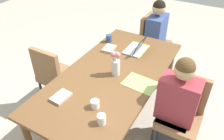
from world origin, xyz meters
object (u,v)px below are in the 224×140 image
object	(u,v)px
dining_table	(112,78)
flower_vase	(116,64)
laptop_head_right_left_near	(137,48)
chair_far_left_far	(54,73)
chair_head_right_left_near	(152,39)
chair_near_left_mid	(182,110)
coffee_mug_near_right	(101,119)
person_head_right_left_near	(155,41)
book_blue_cover	(61,97)
book_red_cover	(109,49)
coffee_mug_near_left	(109,38)
coffee_mug_centre_left	(95,104)
person_near_left_mid	(175,111)

from	to	relation	value
dining_table	flower_vase	world-z (taller)	flower_vase
laptop_head_right_left_near	chair_far_left_far	bearing A→B (deg)	129.31
chair_head_right_left_near	laptop_head_right_left_near	distance (m)	0.87
chair_near_left_mid	coffee_mug_near_right	xyz separation A→B (m)	(-0.75, 0.56, 0.28)
chair_head_right_left_near	person_head_right_left_near	size ratio (longest dim) A/B	0.75
flower_vase	book_blue_cover	xyz separation A→B (m)	(-0.63, 0.29, -0.13)
chair_near_left_mid	book_red_cover	distance (m)	1.24
chair_far_left_far	coffee_mug_near_left	size ratio (longest dim) A/B	8.66
chair_near_left_mid	book_blue_cover	distance (m)	1.31
dining_table	chair_near_left_mid	xyz separation A→B (m)	(0.06, -0.85, -0.16)
book_blue_cover	person_head_right_left_near	bearing A→B (deg)	-3.69
chair_head_right_left_near	coffee_mug_centre_left	bearing A→B (deg)	-175.26
coffee_mug_near_right	book_blue_cover	xyz separation A→B (m)	(0.08, 0.53, -0.03)
chair_head_right_left_near	chair_far_left_far	size ratio (longest dim) A/B	1.00
chair_head_right_left_near	book_blue_cover	distance (m)	2.06
coffee_mug_centre_left	dining_table	bearing A→B (deg)	12.80
person_head_right_left_near	coffee_mug_near_left	xyz separation A→B (m)	(-0.72, 0.45, 0.25)
chair_near_left_mid	coffee_mug_near_left	distance (m)	1.42
chair_near_left_mid	chair_far_left_far	bearing A→B (deg)	95.75
coffee_mug_near_left	dining_table	bearing A→B (deg)	-147.08
laptop_head_right_left_near	coffee_mug_near_right	bearing A→B (deg)	-169.22
coffee_mug_near_right	book_red_cover	xyz separation A→B (m)	(1.14, 0.58, -0.03)
person_head_right_left_near	chair_far_left_far	xyz separation A→B (m)	(-1.47, 0.86, -0.03)
person_head_right_left_near	chair_head_right_left_near	bearing A→B (deg)	51.24
laptop_head_right_left_near	chair_head_right_left_near	bearing A→B (deg)	5.31
flower_vase	coffee_mug_centre_left	size ratio (longest dim) A/B	3.52
chair_near_left_mid	coffee_mug_near_left	xyz separation A→B (m)	(0.58, 1.26, 0.28)
flower_vase	coffee_mug_centre_left	distance (m)	0.58
person_near_left_mid	coffee_mug_near_left	distance (m)	1.39
coffee_mug_centre_left	book_blue_cover	xyz separation A→B (m)	(-0.06, 0.37, -0.03)
laptop_head_right_left_near	book_red_cover	xyz separation A→B (m)	(-0.14, 0.34, -0.03)
person_near_left_mid	book_blue_cover	size ratio (longest dim) A/B	5.97
book_red_cover	book_blue_cover	world-z (taller)	book_red_cover
chair_near_left_mid	coffee_mug_centre_left	xyz separation A→B (m)	(-0.61, 0.72, 0.27)
person_near_left_mid	chair_far_left_far	xyz separation A→B (m)	(-0.09, 1.61, -0.03)
person_near_left_mid	coffee_mug_near_left	world-z (taller)	person_near_left_mid
coffee_mug_centre_left	chair_near_left_mid	bearing A→B (deg)	-49.81
person_head_right_left_near	flower_vase	size ratio (longest dim) A/B	4.00
chair_far_left_far	book_blue_cover	size ratio (longest dim) A/B	4.50
flower_vase	coffee_mug_near_left	size ratio (longest dim) A/B	2.88
dining_table	flower_vase	xyz separation A→B (m)	(0.01, -0.04, 0.21)
person_near_left_mid	coffee_mug_centre_left	world-z (taller)	person_near_left_mid
person_head_right_left_near	flower_vase	bearing A→B (deg)	-179.87
person_near_left_mid	coffee_mug_near_left	xyz separation A→B (m)	(0.66, 1.20, 0.25)
flower_vase	laptop_head_right_left_near	bearing A→B (deg)	0.13
person_head_right_left_near	chair_far_left_far	size ratio (longest dim) A/B	1.33
flower_vase	laptop_head_right_left_near	distance (m)	0.59
chair_near_left_mid	coffee_mug_near_left	size ratio (longest dim) A/B	8.66
dining_table	book_blue_cover	size ratio (longest dim) A/B	10.55
flower_vase	person_near_left_mid	bearing A→B (deg)	-92.30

